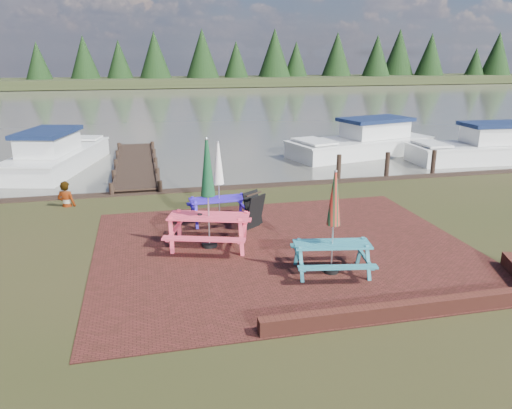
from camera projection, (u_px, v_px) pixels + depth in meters
The scene contains 14 objects.
ground at pixel (297, 266), 11.13m from camera, with size 120.00×120.00×0.00m, color black.
paving at pixel (285, 249), 12.06m from camera, with size 9.00×7.50×0.02m, color #371711.
brick_wall at pixel (446, 300), 9.30m from camera, with size 6.21×1.79×0.30m.
water at pixel (175, 105), 45.62m from camera, with size 120.00×60.00×0.02m, color #48463D.
far_treeline at pixel (159, 62), 71.70m from camera, with size 120.00×10.00×8.10m.
picnic_table_teal at pixel (333, 239), 10.56m from camera, with size 1.85×1.70×2.26m.
picnic_table_red at pixel (209, 211), 11.96m from camera, with size 2.35×2.21×2.67m.
picnic_table_blue at pixel (219, 195), 13.82m from camera, with size 1.71×1.54×2.27m.
chalkboard at pixel (254, 210), 13.46m from camera, with size 0.61×0.87×0.96m.
jetty at pixel (136, 164), 20.86m from camera, with size 1.76×9.08×1.00m.
boat_jetty at pixel (57, 156), 21.02m from camera, with size 3.90×7.08×1.95m.
boat_near at pixel (363, 144), 23.98m from camera, with size 7.55×4.18×1.94m.
boat_far at pixel (481, 149), 22.55m from camera, with size 6.30×2.47×1.94m.
person at pixel (64, 182), 15.25m from camera, with size 0.58×0.38×1.58m, color gray.
Camera 1 is at (-3.20, -9.78, 4.56)m, focal length 35.00 mm.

